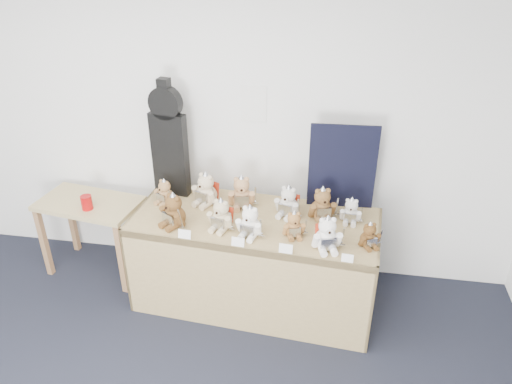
% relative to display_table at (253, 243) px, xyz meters
% --- Properties ---
extents(room_shell, '(6.00, 6.00, 6.00)m').
position_rel_display_table_xyz_m(room_shell, '(-0.09, 0.61, 0.92)').
color(room_shell, silver).
rests_on(room_shell, floor).
extents(display_table, '(1.99, 0.96, 0.81)m').
position_rel_display_table_xyz_m(display_table, '(0.00, 0.00, 0.00)').
color(display_table, '#947B4B').
rests_on(display_table, floor).
extents(side_table, '(0.93, 0.61, 0.72)m').
position_rel_display_table_xyz_m(side_table, '(-1.49, 0.25, -0.04)').
color(side_table, '#9B8553').
rests_on(side_table, floor).
extents(guitar_case, '(0.31, 0.14, 1.00)m').
position_rel_display_table_xyz_m(guitar_case, '(-0.76, 0.39, 0.66)').
color(guitar_case, black).
rests_on(guitar_case, display_table).
extents(navy_board, '(0.53, 0.04, 0.71)m').
position_rel_display_table_xyz_m(navy_board, '(0.65, 0.39, 0.52)').
color(navy_board, black).
rests_on(navy_board, display_table).
extents(red_cup, '(0.09, 0.09, 0.12)m').
position_rel_display_table_xyz_m(red_cup, '(-1.43, 0.14, 0.15)').
color(red_cup, '#A80B0C').
rests_on(red_cup, side_table).
extents(teddy_front_far_left, '(0.24, 0.24, 0.30)m').
position_rel_display_table_xyz_m(teddy_front_far_left, '(-0.59, -0.11, 0.29)').
color(teddy_front_far_left, brown).
rests_on(teddy_front_far_left, display_table).
extents(teddy_front_left, '(0.23, 0.22, 0.28)m').
position_rel_display_table_xyz_m(teddy_front_left, '(-0.22, -0.09, 0.28)').
color(teddy_front_left, '#C8B38D').
rests_on(teddy_front_left, display_table).
extents(teddy_front_centre, '(0.23, 0.21, 0.28)m').
position_rel_display_table_xyz_m(teddy_front_centre, '(0.01, -0.15, 0.28)').
color(teddy_front_centre, white).
rests_on(teddy_front_centre, display_table).
extents(teddy_front_right, '(0.19, 0.17, 0.23)m').
position_rel_display_table_xyz_m(teddy_front_right, '(0.33, -0.10, 0.26)').
color(teddy_front_right, '#9B6A3B').
rests_on(teddy_front_right, display_table).
extents(teddy_front_far_right, '(0.24, 0.22, 0.29)m').
position_rel_display_table_xyz_m(teddy_front_far_right, '(0.57, -0.23, 0.29)').
color(teddy_front_far_right, white).
rests_on(teddy_front_far_right, display_table).
extents(teddy_front_end, '(0.18, 0.17, 0.22)m').
position_rel_display_table_xyz_m(teddy_front_end, '(0.87, -0.15, 0.26)').
color(teddy_front_end, brown).
rests_on(teddy_front_end, display_table).
extents(teddy_back_left, '(0.24, 0.25, 0.31)m').
position_rel_display_table_xyz_m(teddy_back_left, '(-0.43, 0.25, 0.29)').
color(teddy_back_left, beige).
rests_on(teddy_back_left, display_table).
extents(teddy_back_centre_left, '(0.25, 0.22, 0.30)m').
position_rel_display_table_xyz_m(teddy_back_centre_left, '(-0.13, 0.26, 0.29)').
color(teddy_back_centre_left, tan).
rests_on(teddy_back_centre_left, display_table).
extents(teddy_back_centre_right, '(0.23, 0.22, 0.28)m').
position_rel_display_table_xyz_m(teddy_back_centre_right, '(0.25, 0.18, 0.28)').
color(teddy_back_centre_right, silver).
rests_on(teddy_back_centre_right, display_table).
extents(teddy_back_right, '(0.25, 0.23, 0.30)m').
position_rel_display_table_xyz_m(teddy_back_right, '(0.52, 0.18, 0.29)').
color(teddy_back_right, brown).
rests_on(teddy_back_right, display_table).
extents(teddy_back_end, '(0.19, 0.16, 0.23)m').
position_rel_display_table_xyz_m(teddy_back_end, '(0.74, 0.16, 0.26)').
color(teddy_back_end, white).
rests_on(teddy_back_end, display_table).
extents(teddy_back_far_left, '(0.19, 0.19, 0.23)m').
position_rel_display_table_xyz_m(teddy_back_far_left, '(-0.77, 0.21, 0.27)').
color(teddy_back_far_left, '#A2784B').
rests_on(teddy_back_far_left, display_table).
extents(entry_card_a, '(0.10, 0.03, 0.07)m').
position_rel_display_table_xyz_m(entry_card_a, '(-0.46, -0.27, 0.21)').
color(entry_card_a, white).
rests_on(entry_card_a, display_table).
extents(entry_card_b, '(0.10, 0.03, 0.07)m').
position_rel_display_table_xyz_m(entry_card_b, '(-0.05, -0.30, 0.21)').
color(entry_card_b, white).
rests_on(entry_card_b, display_table).
extents(entry_card_c, '(0.10, 0.03, 0.07)m').
position_rel_display_table_xyz_m(entry_card_c, '(0.29, -0.33, 0.21)').
color(entry_card_c, white).
rests_on(entry_card_c, display_table).
extents(entry_card_d, '(0.08, 0.02, 0.06)m').
position_rel_display_table_xyz_m(entry_card_d, '(0.72, -0.37, 0.20)').
color(entry_card_d, white).
rests_on(entry_card_d, display_table).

